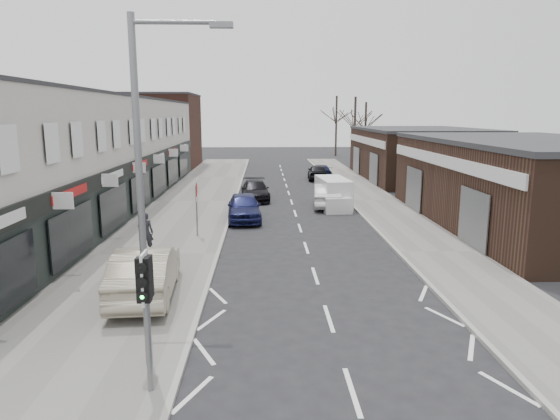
{
  "coord_description": "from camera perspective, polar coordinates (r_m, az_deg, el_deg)",
  "views": [
    {
      "loc": [
        -1.92,
        -11.97,
        6.02
      ],
      "look_at": [
        -1.34,
        5.69,
        2.6
      ],
      "focal_mm": 32.0,
      "sensor_mm": 36.0,
      "label": 1
    }
  ],
  "objects": [
    {
      "name": "tree_far_b",
      "position": [
        67.59,
        9.62,
        5.69
      ],
      "size": [
        3.6,
        3.6,
        7.5
      ],
      "primitive_type": null,
      "color": "#382D26",
      "rests_on": "ground"
    },
    {
      "name": "shop_terrace_left",
      "position": [
        33.62,
        -22.15,
        5.94
      ],
      "size": [
        8.0,
        41.0,
        7.1
      ],
      "primitive_type": "cube",
      "color": "beige",
      "rests_on": "ground"
    },
    {
      "name": "ground",
      "position": [
        13.53,
        6.73,
        -15.54
      ],
      "size": [
        160.0,
        160.0,
        0.0
      ],
      "primitive_type": "plane",
      "color": "black",
      "rests_on": "ground"
    },
    {
      "name": "traffic_light",
      "position": [
        10.87,
        -15.13,
        -8.81
      ],
      "size": [
        0.28,
        0.6,
        3.1
      ],
      "color": "slate",
      "rests_on": "pavement_left"
    },
    {
      "name": "parked_car_right_a",
      "position": [
        32.7,
        5.38,
        1.67
      ],
      "size": [
        2.07,
        4.83,
        1.55
      ],
      "primitive_type": "imported",
      "rotation": [
        0.0,
        0.0,
        3.05
      ],
      "color": "silver",
      "rests_on": "ground"
    },
    {
      "name": "sedan_on_pavement",
      "position": [
        16.96,
        -15.1,
        -6.81
      ],
      "size": [
        2.16,
        5.19,
        1.67
      ],
      "primitive_type": "imported",
      "rotation": [
        0.0,
        0.0,
        3.22
      ],
      "color": "#9E947F",
      "rests_on": "pavement_left"
    },
    {
      "name": "warning_sign",
      "position": [
        24.48,
        -9.47,
        1.83
      ],
      "size": [
        0.12,
        0.8,
        2.7
      ],
      "color": "slate",
      "rests_on": "pavement_left"
    },
    {
      "name": "right_unit_far",
      "position": [
        48.32,
        15.57,
        6.08
      ],
      "size": [
        10.0,
        16.0,
        4.5
      ],
      "primitive_type": "cube",
      "color": "#3C261B",
      "rests_on": "ground"
    },
    {
      "name": "tree_far_c",
      "position": [
        72.97,
        6.37,
        6.16
      ],
      "size": [
        3.6,
        3.6,
        8.5
      ],
      "primitive_type": null,
      "color": "#382D26",
      "rests_on": "ground"
    },
    {
      "name": "white_van",
      "position": [
        32.76,
        6.13,
        1.88
      ],
      "size": [
        2.08,
        4.97,
        1.88
      ],
      "rotation": [
        0.0,
        0.0,
        0.09
      ],
      "color": "silver",
      "rests_on": "ground"
    },
    {
      "name": "parked_car_left_a",
      "position": [
        28.52,
        -4.14,
        0.35
      ],
      "size": [
        2.13,
        4.71,
        1.57
      ],
      "primitive_type": "imported",
      "rotation": [
        0.0,
        0.0,
        0.06
      ],
      "color": "#161A46",
      "rests_on": "ground"
    },
    {
      "name": "pavement_left",
      "position": [
        34.82,
        -9.83,
        0.94
      ],
      "size": [
        5.5,
        64.0,
        0.12
      ],
      "primitive_type": "cube",
      "color": "slate",
      "rests_on": "ground"
    },
    {
      "name": "parked_car_right_c",
      "position": [
        47.7,
        4.66,
        4.44
      ],
      "size": [
        1.87,
        4.43,
        1.27
      ],
      "primitive_type": "imported",
      "rotation": [
        0.0,
        0.0,
        3.16
      ],
      "color": "#121838",
      "rests_on": "ground"
    },
    {
      "name": "pavement_right",
      "position": [
        35.33,
        10.68,
        1.05
      ],
      "size": [
        3.5,
        64.0,
        0.12
      ],
      "primitive_type": "cube",
      "color": "slate",
      "rests_on": "ground"
    },
    {
      "name": "parked_car_right_b",
      "position": [
        46.28,
        4.3,
        4.36
      ],
      "size": [
        1.96,
        4.35,
        1.45
      ],
      "primitive_type": "imported",
      "rotation": [
        0.0,
        0.0,
        3.08
      ],
      "color": "black",
      "rests_on": "ground"
    },
    {
      "name": "brick_block_far",
      "position": [
        58.17,
        -13.53,
        8.67
      ],
      "size": [
        8.0,
        10.0,
        8.0
      ],
      "primitive_type": "cube",
      "color": "#46271E",
      "rests_on": "ground"
    },
    {
      "name": "parked_car_left_b",
      "position": [
        35.32,
        -2.86,
        2.25
      ],
      "size": [
        2.21,
        4.82,
        1.37
      ],
      "primitive_type": "imported",
      "rotation": [
        0.0,
        0.0,
        0.06
      ],
      "color": "black",
      "rests_on": "ground"
    },
    {
      "name": "tree_far_a",
      "position": [
        61.25,
        8.43,
        5.2
      ],
      "size": [
        3.6,
        3.6,
        8.0
      ],
      "primitive_type": null,
      "color": "#382D26",
      "rests_on": "ground"
    },
    {
      "name": "street_lamp",
      "position": [
        11.55,
        -14.93,
        3.62
      ],
      "size": [
        2.23,
        0.22,
        8.0
      ],
      "color": "slate",
      "rests_on": "pavement_left"
    },
    {
      "name": "pedestrian",
      "position": [
        22.12,
        -15.1,
        -2.51
      ],
      "size": [
        0.67,
        0.45,
        1.79
      ],
      "primitive_type": "imported",
      "rotation": [
        0.0,
        0.0,
        3.18
      ],
      "color": "black",
      "rests_on": "pavement_left"
    },
    {
      "name": "right_unit_near",
      "position": [
        29.94,
        26.95,
        2.53
      ],
      "size": [
        10.0,
        18.0,
        4.5
      ],
      "primitive_type": "cube",
      "color": "#3C261B",
      "rests_on": "ground"
    }
  ]
}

